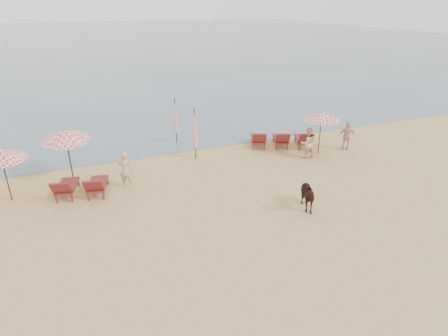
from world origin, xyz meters
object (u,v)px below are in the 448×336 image
(beachgoer_right_b, at_px, (347,136))
(umbrella_open_left_a, at_px, (0,155))
(umbrella_closed_left, at_px, (195,128))
(beachgoer_right_a, at_px, (307,143))
(umbrella_open_left_b, at_px, (65,135))
(umbrella_closed_right, at_px, (175,116))
(cow, at_px, (304,194))
(lounger_cluster_right, at_px, (281,139))
(lounger_cluster_left, at_px, (81,186))
(umbrella_open_right, at_px, (322,116))
(beachgoer_left, at_px, (126,170))

(beachgoer_right_b, bearing_deg, umbrella_open_left_a, 31.21)
(umbrella_closed_left, relative_size, beachgoer_right_a, 1.62)
(umbrella_closed_left, bearing_deg, umbrella_open_left_b, -175.80)
(umbrella_closed_right, height_order, cow, umbrella_closed_right)
(lounger_cluster_right, xyz_separation_m, umbrella_open_left_a, (-13.15, -1.09, 1.51))
(lounger_cluster_left, xyz_separation_m, lounger_cluster_right, (10.47, 1.82, 0.01))
(lounger_cluster_left, relative_size, beachgoer_right_b, 1.50)
(lounger_cluster_left, height_order, beachgoer_right_a, beachgoer_right_a)
(umbrella_closed_left, bearing_deg, umbrella_open_left_a, -170.84)
(lounger_cluster_right, bearing_deg, beachgoer_right_a, -52.34)
(umbrella_open_left_b, xyz_separation_m, beachgoer_right_b, (13.84, -1.45, -1.42))
(beachgoer_right_a, bearing_deg, umbrella_open_left_a, -2.00)
(lounger_cluster_left, bearing_deg, umbrella_closed_right, 54.33)
(umbrella_closed_left, xyz_separation_m, cow, (2.33, -6.36, -1.02))
(umbrella_open_right, bearing_deg, beachgoer_right_a, -158.88)
(umbrella_open_left_b, bearing_deg, beachgoer_right_a, 0.16)
(lounger_cluster_left, height_order, umbrella_closed_right, umbrella_closed_right)
(lounger_cluster_left, bearing_deg, umbrella_closed_left, 33.23)
(cow, bearing_deg, umbrella_closed_right, 122.42)
(umbrella_closed_left, distance_m, cow, 6.85)
(umbrella_closed_right, xyz_separation_m, cow, (2.58, -9.00, -0.99))
(umbrella_open_left_a, bearing_deg, umbrella_open_left_b, 15.58)
(lounger_cluster_left, bearing_deg, umbrella_open_right, 14.23)
(umbrella_open_left_a, xyz_separation_m, umbrella_open_left_b, (2.39, 0.90, 0.20))
(cow, bearing_deg, umbrella_open_left_a, 171.08)
(umbrella_closed_right, height_order, beachgoer_right_b, umbrella_closed_right)
(lounger_cluster_right, xyz_separation_m, cow, (-2.53, -6.12, 0.11))
(umbrella_open_left_b, height_order, beachgoer_right_b, umbrella_open_left_b)
(lounger_cluster_left, bearing_deg, umbrella_open_left_b, 113.07)
(lounger_cluster_right, height_order, umbrella_open_left_b, umbrella_open_left_b)
(lounger_cluster_left, bearing_deg, lounger_cluster_right, 22.89)
(umbrella_closed_right, relative_size, beachgoer_left, 1.58)
(beachgoer_right_a, bearing_deg, umbrella_open_right, -165.13)
(lounger_cluster_left, height_order, umbrella_closed_left, umbrella_closed_left)
(umbrella_closed_right, bearing_deg, lounger_cluster_left, -138.72)
(lounger_cluster_left, height_order, beachgoer_left, beachgoer_left)
(umbrella_closed_left, relative_size, umbrella_closed_right, 1.02)
(umbrella_open_right, bearing_deg, cow, -123.28)
(cow, bearing_deg, beachgoer_right_a, 71.73)
(umbrella_closed_left, bearing_deg, cow, -69.92)
(lounger_cluster_left, xyz_separation_m, umbrella_closed_right, (5.36, 4.70, 1.11))
(beachgoer_left, bearing_deg, umbrella_open_left_b, -10.11)
(lounger_cluster_left, bearing_deg, beachgoer_right_b, 13.81)
(lounger_cluster_left, distance_m, beachgoer_right_a, 10.94)
(lounger_cluster_left, xyz_separation_m, umbrella_closed_left, (5.61, 2.06, 1.14))
(cow, bearing_deg, umbrella_open_left_b, 160.62)
(lounger_cluster_right, relative_size, umbrella_closed_right, 1.43)
(cow, distance_m, beachgoer_left, 7.53)
(lounger_cluster_left, xyz_separation_m, umbrella_open_left_b, (-0.29, 1.63, 1.71))
(umbrella_open_left_a, relative_size, beachgoer_right_b, 1.44)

